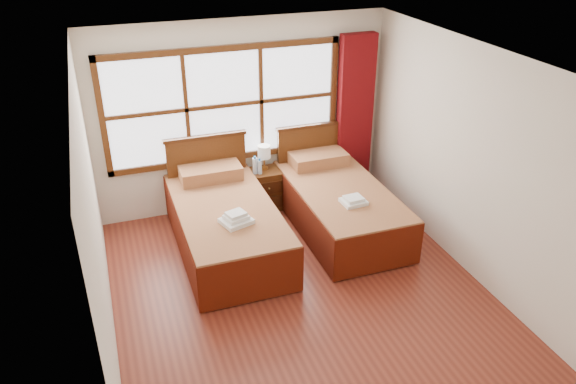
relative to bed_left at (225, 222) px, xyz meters
name	(u,v)px	position (x,y,z in m)	size (l,w,h in m)	color
floor	(300,292)	(0.55, -1.20, -0.35)	(4.50, 4.50, 0.00)	maroon
ceiling	(303,61)	(0.55, -1.20, 2.25)	(4.50, 4.50, 0.00)	white
wall_back	(243,117)	(0.55, 1.05, 0.95)	(4.00, 4.00, 0.00)	silver
wall_left	(95,223)	(-1.45, -1.20, 0.95)	(4.50, 4.50, 0.00)	silver
wall_right	(470,162)	(2.55, -1.20, 0.95)	(4.50, 4.50, 0.00)	silver
window	(224,105)	(0.30, 1.02, 1.15)	(3.16, 0.06, 1.56)	white
curtain	(355,116)	(2.15, 0.91, 0.82)	(0.50, 0.16, 2.30)	#680A0D
bed_left	(225,222)	(0.00, 0.00, 0.00)	(1.17, 2.27, 1.14)	#41200D
bed_right	(338,203)	(1.53, 0.00, -0.01)	(1.14, 2.20, 1.11)	#41200D
nightstand	(265,189)	(0.76, 0.80, -0.06)	(0.43, 0.43, 0.57)	#502A11
towels_left	(236,219)	(0.03, -0.50, 0.32)	(0.40, 0.37, 0.14)	white
towels_right	(354,201)	(1.50, -0.48, 0.28)	(0.30, 0.27, 0.09)	white
lamp	(264,152)	(0.78, 0.87, 0.47)	(0.18, 0.18, 0.34)	#C6893F
bottle_near	(255,166)	(0.62, 0.76, 0.34)	(0.07, 0.07, 0.26)	silver
bottle_far	(260,167)	(0.68, 0.74, 0.33)	(0.06, 0.06, 0.22)	silver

